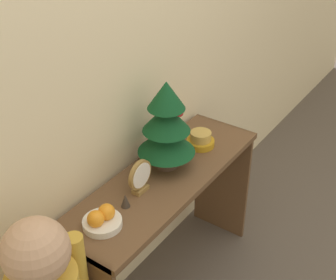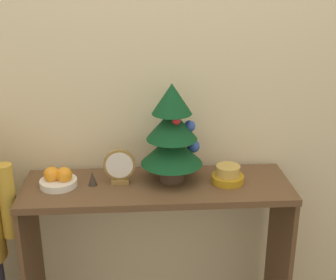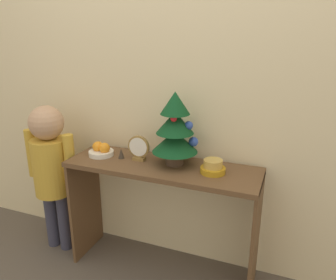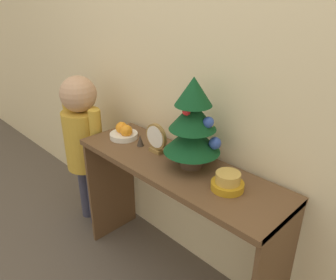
% 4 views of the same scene
% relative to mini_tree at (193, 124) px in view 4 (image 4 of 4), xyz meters
% --- Properties ---
extents(back_wall, '(7.00, 0.05, 2.50)m').
position_rel_mini_tree_xyz_m(back_wall, '(-0.07, 0.19, 0.29)').
color(back_wall, beige).
rests_on(back_wall, ground_plane).
extents(console_table, '(1.17, 0.37, 0.74)m').
position_rel_mini_tree_xyz_m(console_table, '(-0.07, -0.04, -0.39)').
color(console_table, brown).
rests_on(console_table, ground_plane).
extents(mini_tree, '(0.27, 0.27, 0.44)m').
position_rel_mini_tree_xyz_m(mini_tree, '(0.00, 0.00, 0.00)').
color(mini_tree, '#4C3828').
rests_on(mini_tree, console_table).
extents(fruit_bowl, '(0.16, 0.16, 0.09)m').
position_rel_mini_tree_xyz_m(fruit_bowl, '(-0.50, -0.03, -0.19)').
color(fruit_bowl, silver).
rests_on(fruit_bowl, console_table).
extents(singing_bowl, '(0.14, 0.14, 0.08)m').
position_rel_mini_tree_xyz_m(singing_bowl, '(0.24, -0.04, -0.19)').
color(singing_bowl, '#B78419').
rests_on(singing_bowl, console_table).
extents(desk_clock, '(0.14, 0.04, 0.16)m').
position_rel_mini_tree_xyz_m(desk_clock, '(-0.23, -0.02, -0.14)').
color(desk_clock, olive).
rests_on(desk_clock, console_table).
extents(figurine, '(0.04, 0.04, 0.06)m').
position_rel_mini_tree_xyz_m(figurine, '(-0.35, -0.03, -0.19)').
color(figurine, '#382D23').
rests_on(figurine, console_table).
extents(child_figure, '(0.39, 0.25, 1.05)m').
position_rel_mini_tree_xyz_m(child_figure, '(-0.86, -0.09, -0.31)').
color(child_figure, '#38384C').
rests_on(child_figure, ground_plane).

